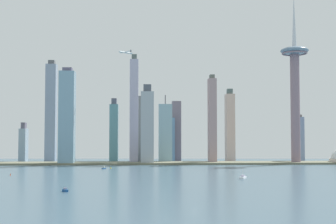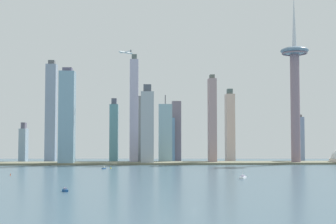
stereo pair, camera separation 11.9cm
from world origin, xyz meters
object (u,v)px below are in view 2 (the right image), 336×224
Objects in this scene: skyscraper_2 at (176,131)px; skyscraper_8 at (136,129)px; channel_buoy_0 at (111,168)px; boat_4 at (65,190)px; skyscraper_6 at (114,132)px; skyscraper_7 at (67,117)px; skyscraper_10 at (134,110)px; skyscraper_13 at (299,139)px; boat_1 at (104,168)px; channel_buoy_1 at (10,174)px; airplane at (125,52)px; skyscraper_3 at (167,139)px; observation_tower at (295,79)px; skyscraper_11 at (212,120)px; skyscraper_1 at (23,144)px; skyscraper_9 at (230,127)px; skyscraper_0 at (51,112)px; boat_3 at (243,177)px; skyscraper_4 at (147,126)px; skyscraper_5 at (165,133)px.

skyscraper_8 reaches higher than skyscraper_2.
boat_4 is at bearing -93.35° from channel_buoy_0.
skyscraper_8 is (38.44, 2.19, 5.58)m from skyscraper_6.
skyscraper_10 is (108.30, 35.25, 13.53)m from skyscraper_7.
skyscraper_13 reaches higher than boat_1.
skyscraper_7 reaches higher than boat_4.
boat_4 is (-46.72, -428.31, -89.28)m from skyscraper_10.
boat_1 is at bearing -102.98° from skyscraper_8.
airplane reaches higher than channel_buoy_1.
skyscraper_13 reaches higher than channel_buoy_0.
skyscraper_2 is at bearing 129.32° from boat_4.
skyscraper_3 is at bearing 130.73° from boat_4.
observation_tower reaches higher than skyscraper_3.
skyscraper_11 is 462.52m from boat_4.
skyscraper_10 is at bearing -19.36° from skyscraper_1.
skyscraper_0 is at bearing 179.75° from skyscraper_9.
skyscraper_8 is 41.61× the size of channel_buoy_0.
channel_buoy_0 is (-153.03, 170.64, 0.05)m from boat_3.
skyscraper_4 is at bearing -179.12° from observation_tower.
skyscraper_10 is 10.92× the size of boat_3.
channel_buoy_1 is (-196.10, -303.76, -39.44)m from skyscraper_3.
channel_buoy_1 is (-28.89, -221.61, -75.60)m from skyscraper_7.
channel_buoy_1 is (16.74, -324.78, -89.45)m from skyscraper_0.
skyscraper_0 reaches higher than skyscraper_9.
skyscraper_8 is 1.39× the size of skyscraper_13.
airplane reaches higher than skyscraper_1.
observation_tower reaches higher than skyscraper_9.
boat_3 is (277.18, -377.27, -89.55)m from skyscraper_0.
boat_4 is (-48.79, -465.73, -57.76)m from skyscraper_8.
skyscraper_4 is 1.54× the size of skyscraper_13.
skyscraper_1 is 2.85× the size of airplane.
airplane is at bearing 66.24° from channel_buoy_1.
channel_buoy_1 is at bearing -87.05° from skyscraper_0.
skyscraper_3 is 29.98× the size of channel_buoy_0.
skyscraper_10 is at bearing -93.17° from skyscraper_8.
boat_1 is (-216.73, -208.16, -63.03)m from skyscraper_9.
skyscraper_10 reaches higher than skyscraper_2.
skyscraper_9 is at bearing -4.06° from skyscraper_2.
skyscraper_11 is (-138.06, 19.89, -69.31)m from observation_tower.
channel_buoy_1 is at bearing -78.50° from skyscraper_1.
skyscraper_8 is at bearing -170.52° from skyscraper_3.
airplane is (-38.33, 50.73, 131.85)m from skyscraper_4.
channel_buoy_0 is at bearing -100.25° from skyscraper_8.
skyscraper_10 is at bearing -174.24° from skyscraper_13.
skyscraper_1 is 10.76× the size of boat_4.
skyscraper_11 reaches higher than boat_4.
skyscraper_9 is at bearing 59.60° from skyscraper_11.
skyscraper_9 is (331.45, -1.45, -26.50)m from skyscraper_0.
skyscraper_7 reaches higher than skyscraper_5.
skyscraper_11 is at bearing -55.83° from skyscraper_2.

